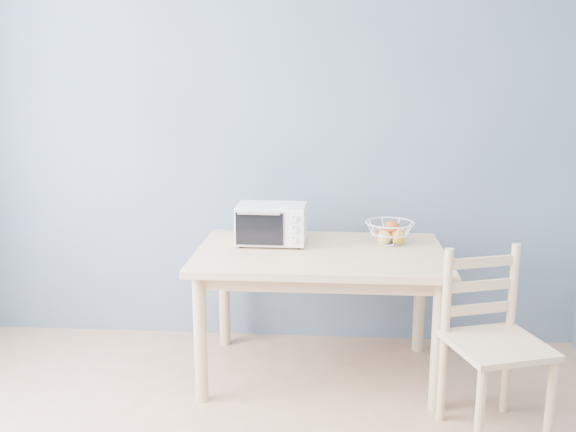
# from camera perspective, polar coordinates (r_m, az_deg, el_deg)

# --- Properties ---
(room) EXTENTS (4.01, 4.51, 2.61)m
(room) POSITION_cam_1_polar(r_m,az_deg,el_deg) (1.90, -9.28, -0.71)
(room) COLOR tan
(room) RESTS_ON ground
(dining_table) EXTENTS (1.40, 0.90, 0.75)m
(dining_table) POSITION_cam_1_polar(r_m,az_deg,el_deg) (3.66, 2.85, -4.62)
(dining_table) COLOR tan
(dining_table) RESTS_ON ground
(toaster_oven) EXTENTS (0.40, 0.30, 0.23)m
(toaster_oven) POSITION_cam_1_polar(r_m,az_deg,el_deg) (3.74, -1.72, -0.66)
(toaster_oven) COLOR silver
(toaster_oven) RESTS_ON dining_table
(fruit_basket) EXTENTS (0.35, 0.35, 0.15)m
(fruit_basket) POSITION_cam_1_polar(r_m,az_deg,el_deg) (3.80, 9.00, -1.44)
(fruit_basket) COLOR silver
(fruit_basket) RESTS_ON dining_table
(dining_chair) EXTENTS (0.53, 0.53, 0.91)m
(dining_chair) POSITION_cam_1_polar(r_m,az_deg,el_deg) (3.30, 17.71, -10.91)
(dining_chair) COLOR tan
(dining_chair) RESTS_ON ground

